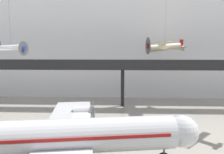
{
  "coord_description": "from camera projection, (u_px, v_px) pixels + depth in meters",
  "views": [
    {
      "loc": [
        -0.39,
        -15.37,
        11.4
      ],
      "look_at": [
        -1.33,
        8.13,
        8.48
      ],
      "focal_mm": 35.0,
      "sensor_mm": 36.0,
      "label": 1
    }
  ],
  "objects": [
    {
      "name": "airliner_silver_main",
      "position": [
        54.0,
        137.0,
        20.06
      ],
      "size": [
        28.21,
        32.32,
        9.61
      ],
      "rotation": [
        0.0,
        0.0,
        0.15
      ],
      "color": "#B7BABF",
      "rests_on": "ground"
    },
    {
      "name": "suspended_plane_cream_biplane",
      "position": [
        165.0,
        47.0,
        44.25
      ],
      "size": [
        8.01,
        9.73,
        10.82
      ],
      "rotation": [
        0.0,
        0.0,
        3.31
      ],
      "color": "beige"
    },
    {
      "name": "mezzanine_walkway",
      "position": [
        123.0,
        68.0,
        42.77
      ],
      "size": [
        110.0,
        3.2,
        9.6
      ],
      "color": "black",
      "rests_on": "ground"
    },
    {
      "name": "suspended_plane_white_twin",
      "position": [
        11.0,
        48.0,
        35.71
      ],
      "size": [
        5.6,
        6.69,
        10.86
      ],
      "rotation": [
        0.0,
        0.0,
        6.02
      ],
      "color": "silver"
    },
    {
      "name": "hangar_back_wall",
      "position": [
        122.0,
        45.0,
        52.45
      ],
      "size": [
        140.0,
        3.0,
        25.17
      ],
      "color": "silver",
      "rests_on": "ground"
    }
  ]
}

